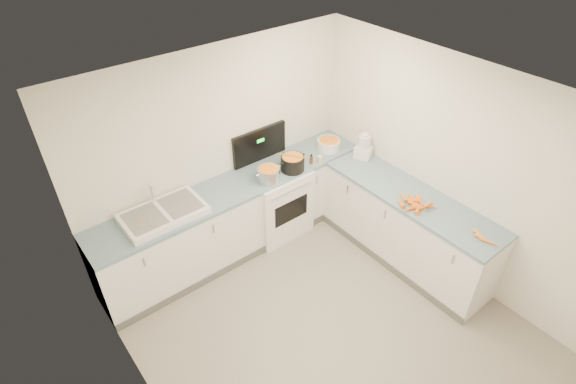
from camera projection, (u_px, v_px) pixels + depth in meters
floor at (331, 332)px, 4.69m from camera, size 3.50×4.00×0.00m
ceiling at (351, 117)px, 3.19m from camera, size 3.50×4.00×0.00m
wall_back at (219, 152)px, 5.19m from camera, size 3.50×0.00×2.50m
wall_left at (154, 355)px, 3.07m from camera, size 0.00×4.00×2.50m
wall_right at (457, 175)px, 4.82m from camera, size 0.00×4.00×2.50m
counter_back at (238, 216)px, 5.47m from camera, size 3.50×0.62×0.94m
counter_right at (406, 226)px, 5.32m from camera, size 0.62×2.20×0.94m
stove at (275, 199)px, 5.74m from camera, size 0.76×0.65×1.36m
sink at (163, 213)px, 4.72m from camera, size 0.86×0.52×0.31m
steel_pot at (269, 175)px, 5.22m from camera, size 0.33×0.33×0.19m
black_pot at (293, 164)px, 5.40m from camera, size 0.34×0.34×0.20m
wooden_spoon at (293, 156)px, 5.33m from camera, size 0.25×0.34×0.02m
mixing_bowl at (329, 144)px, 5.79m from camera, size 0.31×0.31×0.14m
extract_bottle at (311, 160)px, 5.53m from camera, size 0.04×0.04×0.11m
spice_jar at (320, 160)px, 5.54m from camera, size 0.05×0.05×0.09m
food_processor at (364, 147)px, 5.59m from camera, size 0.23×0.25×0.34m
carrot_pile at (415, 204)px, 4.86m from camera, size 0.38×0.48×0.09m
peeled_carrots at (485, 239)px, 4.43m from camera, size 0.10×0.30×0.04m
peelings at (143, 219)px, 4.59m from camera, size 0.24×0.23×0.01m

